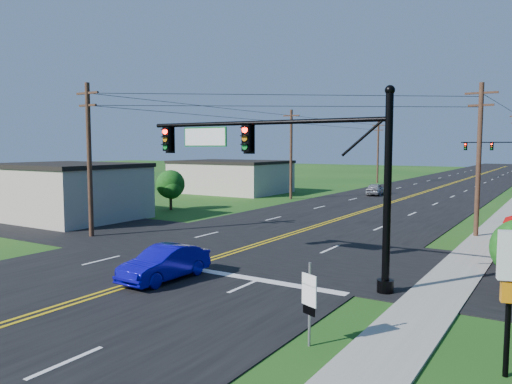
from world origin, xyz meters
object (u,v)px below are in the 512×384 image
Objects in this scene: stop_sign at (511,227)px; blue_car at (165,264)px; signal_mast_main at (279,161)px; route_sign at (309,298)px; signal_mast_far at (498,151)px.

blue_car is at bearing -129.58° from stop_sign.
signal_mast_main is 4.96× the size of route_sign.
blue_car is at bearing -92.76° from signal_mast_far.
signal_mast_far reaches higher than blue_car.
signal_mast_main is 7.99m from route_sign.
signal_mast_main is 2.77× the size of blue_car.
stop_sign is (11.22, 11.95, 0.79)m from blue_car.
signal_mast_far is at bearing 89.92° from signal_mast_main.
blue_car is at bearing -176.61° from route_sign.
signal_mast_main and signal_mast_far have the same top height.
signal_mast_main is 12.28m from stop_sign.
stop_sign is at bearing 48.15° from blue_car.
stop_sign is at bearing 49.36° from signal_mast_main.
blue_car is 2.00× the size of stop_sign.
stop_sign is at bearing 100.58° from route_sign.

